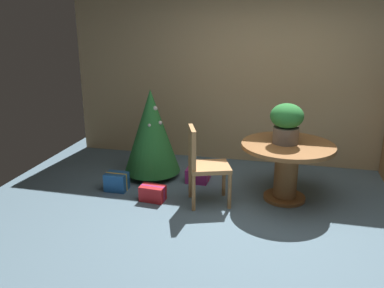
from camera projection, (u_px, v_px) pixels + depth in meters
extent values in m
plane|color=slate|center=(252.00, 232.00, 4.17)|extent=(6.60, 6.60, 0.00)
cube|color=tan|center=(271.00, 76.00, 5.81)|extent=(6.00, 0.10, 2.60)
cylinder|color=brown|center=(284.00, 197.00, 4.91)|extent=(0.50, 0.50, 0.04)
cylinder|color=brown|center=(286.00, 172.00, 4.81)|extent=(0.28, 0.28, 0.61)
cylinder|color=brown|center=(288.00, 146.00, 4.71)|extent=(1.09, 1.09, 0.05)
cylinder|color=#665B51|center=(286.00, 135.00, 4.71)|extent=(0.30, 0.30, 0.19)
ellipsoid|color=#287533|center=(287.00, 116.00, 4.64)|extent=(0.38, 0.38, 0.29)
sphere|color=red|center=(276.00, 114.00, 4.63)|extent=(0.07, 0.07, 0.07)
sphere|color=red|center=(292.00, 108.00, 4.71)|extent=(0.07, 0.07, 0.07)
sphere|color=red|center=(292.00, 113.00, 4.55)|extent=(0.07, 0.07, 0.07)
cylinder|color=#B27F4C|center=(224.00, 179.00, 4.95)|extent=(0.04, 0.04, 0.43)
cylinder|color=#B27F4C|center=(230.00, 191.00, 4.60)|extent=(0.04, 0.04, 0.43)
cylinder|color=#B27F4C|center=(190.00, 181.00, 4.90)|extent=(0.04, 0.04, 0.43)
cylinder|color=#B27F4C|center=(194.00, 193.00, 4.56)|extent=(0.04, 0.04, 0.43)
cube|color=#B27F4C|center=(210.00, 167.00, 4.68)|extent=(0.57, 0.54, 0.05)
cube|color=#B27F4C|center=(192.00, 147.00, 4.58)|extent=(0.17, 0.36, 0.45)
cylinder|color=brown|center=(153.00, 173.00, 5.61)|extent=(0.10, 0.10, 0.08)
cone|color=#287533|center=(151.00, 131.00, 5.42)|extent=(0.76, 0.76, 1.13)
sphere|color=silver|center=(160.00, 123.00, 5.32)|extent=(0.06, 0.06, 0.06)
sphere|color=silver|center=(155.00, 108.00, 5.29)|extent=(0.06, 0.06, 0.06)
sphere|color=gold|center=(147.00, 141.00, 5.70)|extent=(0.05, 0.05, 0.05)
sphere|color=silver|center=(149.00, 125.00, 5.25)|extent=(0.04, 0.04, 0.04)
cube|color=#1E569E|center=(117.00, 182.00, 5.13)|extent=(0.28, 0.20, 0.23)
cube|color=gold|center=(117.00, 182.00, 5.13)|extent=(0.28, 0.03, 0.23)
cube|color=red|center=(153.00, 193.00, 4.85)|extent=(0.31, 0.20, 0.19)
cube|color=#9E287A|center=(153.00, 193.00, 4.85)|extent=(0.30, 0.05, 0.19)
cube|color=#9E287A|center=(198.00, 174.00, 5.43)|extent=(0.29, 0.31, 0.19)
cube|color=red|center=(198.00, 174.00, 5.43)|extent=(0.29, 0.03, 0.19)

